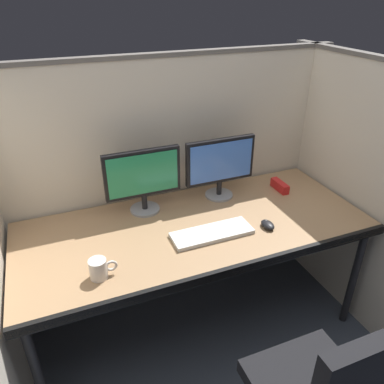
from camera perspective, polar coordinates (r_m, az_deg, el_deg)
ground_plane at (r=2.37m, az=3.48°, el=-23.95°), size 8.00×8.00×0.00m
cubicle_partition_rear at (r=2.39m, az=-3.55°, el=1.49°), size 2.21×0.06×1.57m
cubicle_partition_right at (r=2.47m, az=23.30°, el=-0.03°), size 0.06×1.41×1.57m
desk at (r=2.08m, az=0.65°, el=-6.33°), size 1.90×0.80×0.74m
monitor_left at (r=2.10m, az=-7.46°, el=2.26°), size 0.43×0.17×0.37m
monitor_right at (r=2.24m, az=4.29°, el=4.23°), size 0.43×0.17×0.37m
keyboard_main at (r=1.98m, az=3.05°, el=-6.25°), size 0.43×0.15×0.02m
computer_mouse at (r=2.07m, az=11.39°, el=-4.88°), size 0.06×0.10×0.04m
coffee_mug at (r=1.74m, az=-13.92°, el=-11.23°), size 0.13×0.08×0.09m
red_stapler at (r=2.45m, az=13.15°, el=0.91°), size 0.04×0.15×0.06m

